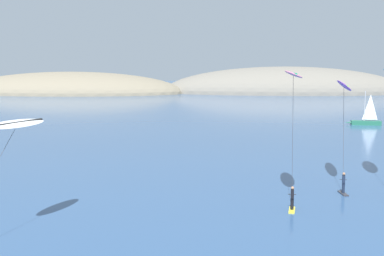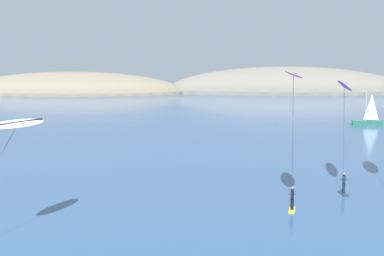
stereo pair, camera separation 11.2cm
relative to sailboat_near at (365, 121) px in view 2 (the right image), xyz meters
name	(u,v)px [view 2 (the right image)]	position (x,y,z in m)	size (l,w,h in m)	color
headland_island	(194,93)	(-34.20, 92.89, -0.64)	(163.73, 46.36, 19.17)	#7A705B
sailboat_near	(365,121)	(0.00, 0.00, 0.00)	(5.95, 1.81, 5.70)	#23664C
kitesurfer_pink	(293,85)	(-19.10, -47.63, 7.98)	(1.69, 5.66, 9.67)	yellow
kitesurfer_white	(11,135)	(-36.41, -55.18, 5.28)	(3.49, 7.81, 6.81)	silver
kitesurfer_purple	(344,93)	(-14.23, -42.37, 7.13)	(2.04, 6.73, 8.82)	#2D2D33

